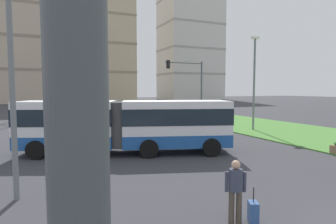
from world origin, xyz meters
TOP-DOWN VIEW (x-y plane):
  - articulated_bus at (-3.31, 12.11)m, footprint 11.92×6.27m
  - car_navy_sedan at (-6.04, 19.68)m, footprint 4.55×2.36m
  - pedestrian_crossing at (-2.89, 2.48)m, footprint 0.53×0.36m
  - rolling_suitcase at (-2.44, 2.28)m, footprint 0.37×0.43m
  - traffic_light_far_right at (6.01, 22.00)m, footprint 4.10×0.28m
  - streetlight_left at (-8.50, 6.74)m, footprint 0.70×0.28m
  - streetlight_median at (9.59, 16.71)m, footprint 0.70×0.28m
  - apartment_tower_westcentre at (-10.40, 87.74)m, footprint 19.10×17.82m
  - apartment_tower_centre at (9.67, 93.31)m, footprint 20.39×18.45m
  - apartment_tower_eastcentre at (44.63, 95.71)m, footprint 21.41×17.00m
  - transmission_pylon at (-4.40, 57.56)m, footprint 9.00×6.24m

SIDE VIEW (x-z plane):
  - rolling_suitcase at x=-2.44m, z-range -0.17..0.80m
  - car_navy_sedan at x=-6.04m, z-range -0.04..1.54m
  - pedestrian_crossing at x=-2.89m, z-range 0.13..1.87m
  - articulated_bus at x=-3.31m, z-range 0.15..3.15m
  - traffic_light_far_right at x=6.01m, z-range 1.19..7.67m
  - streetlight_median at x=9.59m, z-range 0.44..8.72m
  - streetlight_left at x=-8.50m, z-range 0.45..10.65m
  - transmission_pylon at x=-4.40m, z-range 1.45..36.84m
  - apartment_tower_eastcentre at x=44.63m, z-range 0.02..45.91m
  - apartment_tower_westcentre at x=-10.40m, z-range 0.02..51.32m
  - apartment_tower_centre at x=9.67m, z-range 0.02..52.98m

